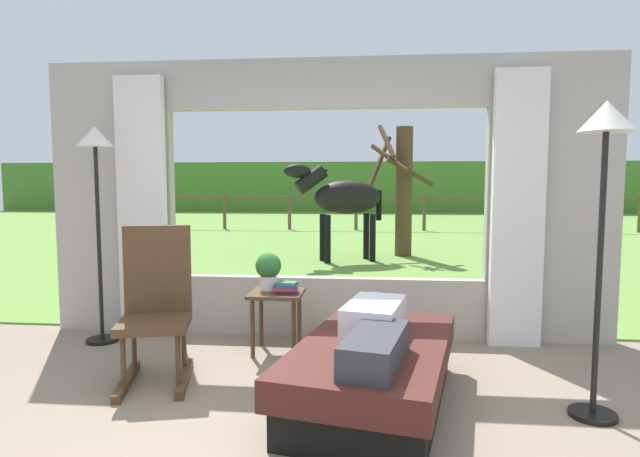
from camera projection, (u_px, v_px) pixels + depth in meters
name	position (u px, v px, depth m)	size (l,w,h in m)	color
back_wall_with_window	(325.00, 203.00, 4.80)	(5.20, 0.12, 2.55)	#ADA599
curtain_panel_left	(142.00, 208.00, 4.83)	(0.44, 0.10, 2.40)	silver
curtain_panel_right	(518.00, 210.00, 4.50)	(0.44, 0.10, 2.40)	silver
outdoor_pasture_lawn	(356.00, 230.00, 15.72)	(36.00, 21.68, 0.02)	olive
distant_hill_ridge	(362.00, 187.00, 25.37)	(36.00, 2.00, 2.40)	#46782D
recliner_sofa	(374.00, 371.00, 3.36)	(1.24, 1.85, 0.42)	black
reclining_person	(374.00, 327.00, 3.29)	(0.46, 1.43, 0.22)	silver
rocking_chair	(156.00, 305.00, 3.78)	(0.61, 0.77, 1.12)	#4C331E
side_table	(277.00, 303.00, 4.38)	(0.44, 0.44, 0.52)	#4C331E
potted_plant	(268.00, 269.00, 4.43)	(0.22, 0.22, 0.32)	silver
book_stack	(286.00, 288.00, 4.30)	(0.21, 0.18, 0.10)	#59336B
floor_lamp_left	(96.00, 169.00, 4.57)	(0.32, 0.32, 1.93)	black
floor_lamp_right	(604.00, 164.00, 3.06)	(0.32, 0.32, 1.91)	black
horse	(343.00, 198.00, 9.26)	(1.80, 1.00, 1.73)	black
pasture_tree	(402.00, 188.00, 9.95)	(1.26, 1.37, 2.54)	#4C3823
pasture_fence_line	(356.00, 206.00, 15.43)	(16.10, 0.10, 1.10)	brown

